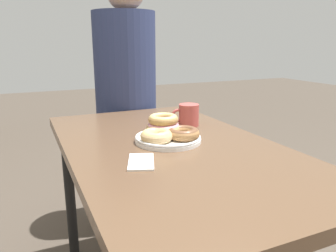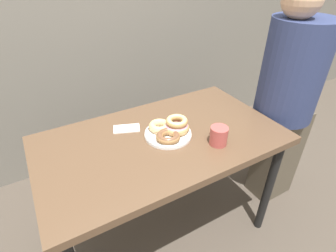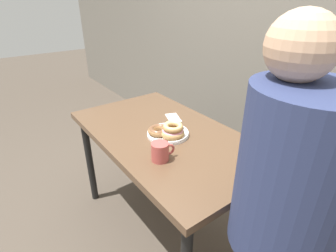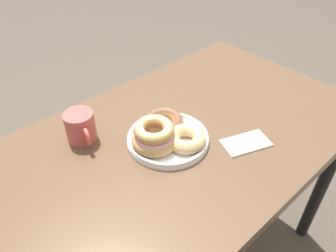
# 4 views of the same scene
# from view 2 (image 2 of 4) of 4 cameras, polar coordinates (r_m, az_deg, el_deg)

# --- Properties ---
(ground_plane) EXTENTS (14.00, 14.00, 0.00)m
(ground_plane) POSITION_cam_2_polar(r_m,az_deg,el_deg) (1.85, 1.15, -24.16)
(ground_plane) COLOR #4C4238
(dining_table) EXTENTS (1.26, 0.73, 0.76)m
(dining_table) POSITION_cam_2_polar(r_m,az_deg,el_deg) (1.41, -1.30, -5.12)
(dining_table) COLOR brown
(dining_table) RESTS_ON ground_plane
(donut_plate) EXTENTS (0.25, 0.25, 0.09)m
(donut_plate) POSITION_cam_2_polar(r_m,az_deg,el_deg) (1.36, 0.42, -0.75)
(donut_plate) COLOR white
(donut_plate) RESTS_ON dining_table
(coffee_mug) EXTENTS (0.09, 0.12, 0.10)m
(coffee_mug) POSITION_cam_2_polar(r_m,az_deg,el_deg) (1.32, 10.93, -1.99)
(coffee_mug) COLOR #B74C47
(coffee_mug) RESTS_ON dining_table
(person_figure) EXTENTS (0.39, 0.35, 1.48)m
(person_figure) POSITION_cam_2_polar(r_m,az_deg,el_deg) (1.79, 24.51, 5.42)
(person_figure) COLOR brown
(person_figure) RESTS_ON ground_plane
(napkin) EXTENTS (0.16, 0.12, 0.01)m
(napkin) POSITION_cam_2_polar(r_m,az_deg,el_deg) (1.44, -8.99, -0.54)
(napkin) COLOR white
(napkin) RESTS_ON dining_table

